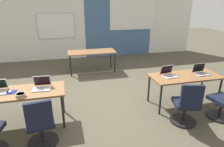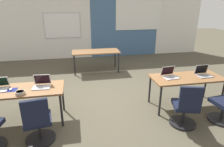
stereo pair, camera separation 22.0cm
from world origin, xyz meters
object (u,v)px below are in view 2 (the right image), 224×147
object	(u,v)px
desk_near_right	(187,79)
laptop_near_left_inner	(42,84)
mouse_near_left_end	(11,89)
chair_near_left_inner	(38,124)
laptop_near_right_end	(203,74)
desk_far_center	(96,53)
chair_near_right_inner	(186,109)
snack_bowl	(20,92)
laptop_near_right_inner	(170,75)
desk_near_left	(22,92)

from	to	relation	value
desk_near_right	laptop_near_left_inner	bearing A→B (deg)	179.12
mouse_near_left_end	chair_near_left_inner	size ratio (longest dim) A/B	0.12
laptop_near_right_end	chair_near_left_inner	xyz separation A→B (m)	(-3.52, -0.73, -0.39)
laptop_near_right_end	chair_near_left_inner	distance (m)	3.62
laptop_near_left_inner	desk_far_center	bearing A→B (deg)	67.44
mouse_near_left_end	laptop_near_right_end	world-z (taller)	laptop_near_right_end
desk_far_center	chair_near_right_inner	bearing A→B (deg)	-69.46
desk_far_center	snack_bowl	xyz separation A→B (m)	(-1.71, -3.03, 0.10)
laptop_near_right_inner	chair_near_left_inner	bearing A→B (deg)	-171.50
desk_near_left	snack_bowl	distance (m)	0.25
desk_near_right	desk_far_center	distance (m)	3.30
desk_near_right	laptop_near_right_end	world-z (taller)	laptop_near_right_end
laptop_near_right_end	laptop_near_right_inner	distance (m)	0.80
mouse_near_left_end	chair_near_right_inner	size ratio (longest dim) A/B	0.12
desk_near_right	mouse_near_left_end	world-z (taller)	mouse_near_left_end
laptop_near_right_inner	snack_bowl	distance (m)	3.08
laptop_near_right_end	snack_bowl	size ratio (longest dim) A/B	1.93
chair_near_left_inner	laptop_near_right_inner	distance (m)	2.87
chair_near_left_inner	laptop_near_right_inner	world-z (taller)	laptop_near_right_inner
chair_near_right_inner	laptop_near_right_end	bearing A→B (deg)	-122.13
mouse_near_left_end	desk_far_center	bearing A→B (deg)	55.37
desk_near_left	mouse_near_left_end	world-z (taller)	mouse_near_left_end
desk_near_left	chair_near_right_inner	bearing A→B (deg)	-13.62
chair_near_left_inner	chair_near_right_inner	bearing A→B (deg)	170.87
desk_near_left	laptop_near_right_inner	size ratio (longest dim) A/B	4.37
mouse_near_left_end	laptop_near_right_end	distance (m)	4.09
laptop_near_right_end	desk_far_center	bearing A→B (deg)	124.85
laptop_near_left_inner	chair_near_right_inner	size ratio (longest dim) A/B	0.38
chair_near_left_inner	chair_near_right_inner	distance (m)	2.69
snack_bowl	chair_near_left_inner	bearing A→B (deg)	-55.61
desk_near_right	laptop_near_right_inner	world-z (taller)	laptop_near_right_inner
laptop_near_right_end	laptop_near_right_inner	size ratio (longest dim) A/B	0.94
mouse_near_left_end	chair_near_right_inner	distance (m)	3.37
chair_near_left_inner	laptop_near_left_inner	bearing A→B (deg)	-98.37
chair_near_left_inner	snack_bowl	size ratio (longest dim) A/B	5.18
desk_far_center	laptop_near_left_inner	size ratio (longest dim) A/B	4.59
laptop_near_right_inner	snack_bowl	world-z (taller)	laptop_near_right_inner
desk_far_center	snack_bowl	size ratio (longest dim) A/B	9.01
snack_bowl	desk_far_center	bearing A→B (deg)	60.57
desk_far_center	chair_near_left_inner	distance (m)	3.79
desk_near_right	chair_near_right_inner	xyz separation A→B (m)	(-0.42, -0.75, -0.28)
laptop_near_left_inner	laptop_near_right_inner	size ratio (longest dim) A/B	0.95
laptop_near_right_inner	desk_near_left	bearing A→B (deg)	173.54
desk_near_right	laptop_near_left_inner	distance (m)	3.12
laptop_near_left_inner	mouse_near_left_end	bearing A→B (deg)	-171.16
laptop_near_left_inner	snack_bowl	world-z (taller)	laptop_near_left_inner
mouse_near_left_end	laptop_near_left_inner	xyz separation A→B (m)	(0.56, 0.05, 0.03)
desk_near_right	chair_near_right_inner	size ratio (longest dim) A/B	1.74
desk_near_left	laptop_near_right_end	size ratio (longest dim) A/B	4.67
desk_near_left	laptop_near_right_end	world-z (taller)	laptop_near_right_end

